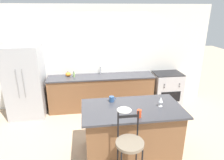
{
  "coord_description": "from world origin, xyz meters",
  "views": [
    {
      "loc": [
        -0.42,
        -4.62,
        2.57
      ],
      "look_at": [
        0.15,
        -0.6,
        1.12
      ],
      "focal_mm": 32.0,
      "sensor_mm": 36.0,
      "label": 1
    }
  ],
  "objects_px": {
    "oven_range": "(167,89)",
    "wine_glass": "(161,100)",
    "tumbler_cup": "(139,114)",
    "refrigerator": "(26,81)",
    "soap_bottle": "(74,75)",
    "bar_stool_near": "(129,150)",
    "dinner_plate": "(124,110)",
    "coffee_mug": "(112,99)",
    "pumpkin_decoration": "(68,74)"
  },
  "relations": [
    {
      "from": "bar_stool_near",
      "to": "soap_bottle",
      "type": "distance_m",
      "value": 2.8
    },
    {
      "from": "oven_range",
      "to": "bar_stool_near",
      "type": "height_order",
      "value": "bar_stool_near"
    },
    {
      "from": "oven_range",
      "to": "pumpkin_decoration",
      "type": "xyz_separation_m",
      "value": [
        -2.69,
        0.12,
        0.51
      ]
    },
    {
      "from": "refrigerator",
      "to": "bar_stool_near",
      "type": "xyz_separation_m",
      "value": [
        2.05,
        -2.51,
        -0.27
      ]
    },
    {
      "from": "oven_range",
      "to": "dinner_plate",
      "type": "height_order",
      "value": "dinner_plate"
    },
    {
      "from": "wine_glass",
      "to": "coffee_mug",
      "type": "bearing_deg",
      "value": 159.33
    },
    {
      "from": "dinner_plate",
      "to": "tumbler_cup",
      "type": "distance_m",
      "value": 0.33
    },
    {
      "from": "dinner_plate",
      "to": "coffee_mug",
      "type": "xyz_separation_m",
      "value": [
        -0.16,
        0.38,
        0.04
      ]
    },
    {
      "from": "refrigerator",
      "to": "tumbler_cup",
      "type": "bearing_deg",
      "value": -42.77
    },
    {
      "from": "dinner_plate",
      "to": "wine_glass",
      "type": "xyz_separation_m",
      "value": [
        0.68,
        0.07,
        0.12
      ]
    },
    {
      "from": "wine_glass",
      "to": "pumpkin_decoration",
      "type": "xyz_separation_m",
      "value": [
        -1.75,
        1.99,
        -0.08
      ]
    },
    {
      "from": "coffee_mug",
      "to": "soap_bottle",
      "type": "distance_m",
      "value": 1.77
    },
    {
      "from": "bar_stool_near",
      "to": "pumpkin_decoration",
      "type": "bearing_deg",
      "value": 110.94
    },
    {
      "from": "coffee_mug",
      "to": "refrigerator",
      "type": "bearing_deg",
      "value": 142.66
    },
    {
      "from": "dinner_plate",
      "to": "pumpkin_decoration",
      "type": "height_order",
      "value": "pumpkin_decoration"
    },
    {
      "from": "oven_range",
      "to": "bar_stool_near",
      "type": "relative_size",
      "value": 0.78
    },
    {
      "from": "wine_glass",
      "to": "pumpkin_decoration",
      "type": "relative_size",
      "value": 1.28
    },
    {
      "from": "tumbler_cup",
      "to": "soap_bottle",
      "type": "distance_m",
      "value": 2.5
    },
    {
      "from": "oven_range",
      "to": "wine_glass",
      "type": "height_order",
      "value": "wine_glass"
    },
    {
      "from": "bar_stool_near",
      "to": "wine_glass",
      "type": "xyz_separation_m",
      "value": [
        0.72,
        0.72,
        0.42
      ]
    },
    {
      "from": "dinner_plate",
      "to": "bar_stool_near",
      "type": "bearing_deg",
      "value": -93.94
    },
    {
      "from": "refrigerator",
      "to": "dinner_plate",
      "type": "distance_m",
      "value": 2.8
    },
    {
      "from": "dinner_plate",
      "to": "soap_bottle",
      "type": "xyz_separation_m",
      "value": [
        -0.93,
        1.98,
        0.04
      ]
    },
    {
      "from": "soap_bottle",
      "to": "coffee_mug",
      "type": "bearing_deg",
      "value": -64.47
    },
    {
      "from": "dinner_plate",
      "to": "pumpkin_decoration",
      "type": "xyz_separation_m",
      "value": [
        -1.08,
        2.06,
        0.04
      ]
    },
    {
      "from": "coffee_mug",
      "to": "soap_bottle",
      "type": "height_order",
      "value": "soap_bottle"
    },
    {
      "from": "pumpkin_decoration",
      "to": "wine_glass",
      "type": "bearing_deg",
      "value": -48.59
    },
    {
      "from": "soap_bottle",
      "to": "dinner_plate",
      "type": "bearing_deg",
      "value": -64.93
    },
    {
      "from": "wine_glass",
      "to": "tumbler_cup",
      "type": "bearing_deg",
      "value": -146.18
    },
    {
      "from": "refrigerator",
      "to": "wine_glass",
      "type": "relative_size",
      "value": 10.12
    },
    {
      "from": "dinner_plate",
      "to": "coffee_mug",
      "type": "distance_m",
      "value": 0.42
    },
    {
      "from": "oven_range",
      "to": "dinner_plate",
      "type": "relative_size",
      "value": 3.58
    },
    {
      "from": "oven_range",
      "to": "wine_glass",
      "type": "distance_m",
      "value": 2.18
    },
    {
      "from": "dinner_plate",
      "to": "refrigerator",
      "type": "bearing_deg",
      "value": 138.47
    },
    {
      "from": "oven_range",
      "to": "bar_stool_near",
      "type": "bearing_deg",
      "value": -122.67
    },
    {
      "from": "coffee_mug",
      "to": "tumbler_cup",
      "type": "height_order",
      "value": "tumbler_cup"
    },
    {
      "from": "refrigerator",
      "to": "tumbler_cup",
      "type": "xyz_separation_m",
      "value": [
        2.29,
        -2.11,
        0.1
      ]
    },
    {
      "from": "dinner_plate",
      "to": "oven_range",
      "type": "bearing_deg",
      "value": 50.2
    },
    {
      "from": "dinner_plate",
      "to": "wine_glass",
      "type": "distance_m",
      "value": 0.69
    },
    {
      "from": "oven_range",
      "to": "soap_bottle",
      "type": "bearing_deg",
      "value": 179.05
    },
    {
      "from": "oven_range",
      "to": "tumbler_cup",
      "type": "relative_size",
      "value": 6.96
    },
    {
      "from": "refrigerator",
      "to": "wine_glass",
      "type": "bearing_deg",
      "value": -32.87
    },
    {
      "from": "tumbler_cup",
      "to": "soap_bottle",
      "type": "bearing_deg",
      "value": 116.52
    },
    {
      "from": "dinner_plate",
      "to": "soap_bottle",
      "type": "distance_m",
      "value": 2.19
    },
    {
      "from": "bar_stool_near",
      "to": "soap_bottle",
      "type": "height_order",
      "value": "bar_stool_near"
    },
    {
      "from": "refrigerator",
      "to": "tumbler_cup",
      "type": "height_order",
      "value": "refrigerator"
    },
    {
      "from": "refrigerator",
      "to": "soap_bottle",
      "type": "xyz_separation_m",
      "value": [
        1.17,
        0.12,
        0.08
      ]
    },
    {
      "from": "bar_stool_near",
      "to": "soap_bottle",
      "type": "xyz_separation_m",
      "value": [
        -0.88,
        2.63,
        0.35
      ]
    },
    {
      "from": "soap_bottle",
      "to": "oven_range",
      "type": "bearing_deg",
      "value": -0.95
    },
    {
      "from": "wine_glass",
      "to": "refrigerator",
      "type": "bearing_deg",
      "value": 147.13
    }
  ]
}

